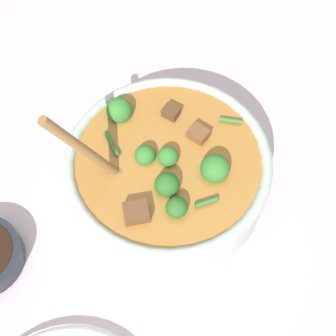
% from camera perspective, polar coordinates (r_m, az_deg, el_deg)
% --- Properties ---
extents(ground_plane, '(4.00, 4.00, 0.00)m').
position_cam_1_polar(ground_plane, '(0.70, -0.00, -2.16)').
color(ground_plane, silver).
extents(stew_bowl, '(0.29, 0.29, 0.22)m').
position_cam_1_polar(stew_bowl, '(0.66, -0.03, -0.20)').
color(stew_bowl, '#B2C6BC').
rests_on(stew_bowl, ground_plane).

